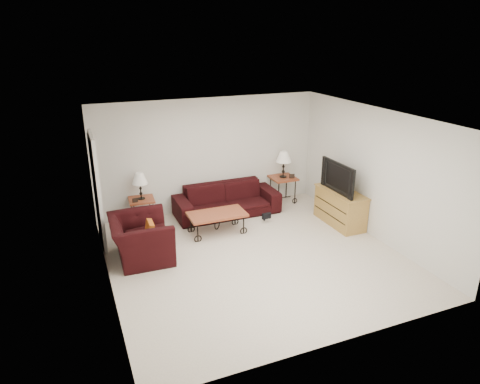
# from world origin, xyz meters

# --- Properties ---
(ground) EXTENTS (5.00, 5.00, 0.00)m
(ground) POSITION_xyz_m (0.00, 0.00, 0.00)
(ground) COLOR beige
(ground) RESTS_ON ground
(wall_back) EXTENTS (5.00, 0.02, 2.50)m
(wall_back) POSITION_xyz_m (0.00, 2.50, 1.25)
(wall_back) COLOR silver
(wall_back) RESTS_ON ground
(wall_front) EXTENTS (5.00, 0.02, 2.50)m
(wall_front) POSITION_xyz_m (0.00, -2.50, 1.25)
(wall_front) COLOR silver
(wall_front) RESTS_ON ground
(wall_left) EXTENTS (0.02, 5.00, 2.50)m
(wall_left) POSITION_xyz_m (-2.50, 0.00, 1.25)
(wall_left) COLOR silver
(wall_left) RESTS_ON ground
(wall_right) EXTENTS (0.02, 5.00, 2.50)m
(wall_right) POSITION_xyz_m (2.50, 0.00, 1.25)
(wall_right) COLOR silver
(wall_right) RESTS_ON ground
(ceiling) EXTENTS (5.00, 5.00, 0.00)m
(ceiling) POSITION_xyz_m (0.00, 0.00, 2.50)
(ceiling) COLOR white
(ceiling) RESTS_ON wall_back
(doorway) EXTENTS (0.08, 0.94, 2.04)m
(doorway) POSITION_xyz_m (-2.47, 1.65, 1.02)
(doorway) COLOR black
(doorway) RESTS_ON ground
(sofa) EXTENTS (2.28, 0.89, 0.66)m
(sofa) POSITION_xyz_m (0.23, 2.02, 0.33)
(sofa) COLOR black
(sofa) RESTS_ON ground
(side_table_left) EXTENTS (0.55, 0.55, 0.56)m
(side_table_left) POSITION_xyz_m (-1.58, 2.20, 0.28)
(side_table_left) COLOR #984026
(side_table_left) RESTS_ON ground
(side_table_right) EXTENTS (0.57, 0.57, 0.62)m
(side_table_right) POSITION_xyz_m (1.70, 2.20, 0.31)
(side_table_right) COLOR #984026
(side_table_right) RESTS_ON ground
(lamp_left) EXTENTS (0.34, 0.34, 0.56)m
(lamp_left) POSITION_xyz_m (-1.58, 2.20, 0.84)
(lamp_left) COLOR black
(lamp_left) RESTS_ON side_table_left
(lamp_right) EXTENTS (0.36, 0.36, 0.62)m
(lamp_right) POSITION_xyz_m (1.70, 2.20, 0.93)
(lamp_right) COLOR black
(lamp_right) RESTS_ON side_table_right
(photo_frame_left) EXTENTS (0.11, 0.03, 0.09)m
(photo_frame_left) POSITION_xyz_m (-1.73, 2.05, 0.60)
(photo_frame_left) COLOR black
(photo_frame_left) RESTS_ON side_table_left
(photo_frame_right) EXTENTS (0.12, 0.04, 0.10)m
(photo_frame_right) POSITION_xyz_m (1.85, 2.05, 0.67)
(photo_frame_right) COLOR black
(photo_frame_right) RESTS_ON side_table_right
(coffee_table) EXTENTS (1.14, 0.62, 0.42)m
(coffee_table) POSITION_xyz_m (-0.29, 1.19, 0.21)
(coffee_table) COLOR #984026
(coffee_table) RESTS_ON ground
(armchair) EXTENTS (1.06, 1.20, 0.76)m
(armchair) POSITION_xyz_m (-1.88, 0.74, 0.38)
(armchair) COLOR black
(armchair) RESTS_ON ground
(throw_pillow) EXTENTS (0.10, 0.35, 0.34)m
(throw_pillow) POSITION_xyz_m (-1.73, 0.69, 0.52)
(throw_pillow) COLOR #B54E17
(throw_pillow) RESTS_ON armchair
(tv_stand) EXTENTS (0.50, 1.21, 0.72)m
(tv_stand) POSITION_xyz_m (2.23, 0.64, 0.36)
(tv_stand) COLOR #BD8B46
(tv_stand) RESTS_ON ground
(television) EXTENTS (0.14, 1.08, 0.62)m
(television) POSITION_xyz_m (2.21, 0.64, 1.03)
(television) COLOR black
(television) RESTS_ON tv_stand
(backpack) EXTENTS (0.34, 0.29, 0.38)m
(backpack) POSITION_xyz_m (0.83, 1.36, 0.19)
(backpack) COLOR black
(backpack) RESTS_ON ground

